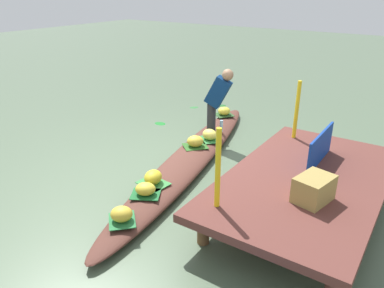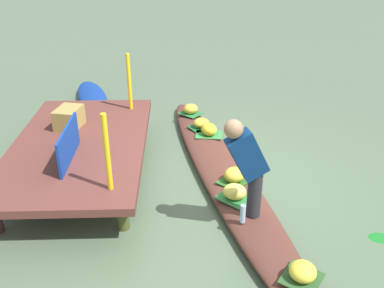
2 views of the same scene
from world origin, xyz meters
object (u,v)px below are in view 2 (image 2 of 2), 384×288
object	(u,v)px
banana_bunch_0	(201,123)
produce_crate	(69,118)
moored_boat	(92,97)
banana_bunch_3	(209,129)
vendor_person	(247,163)
market_banner	(69,144)
vendor_boat	(225,176)
banana_bunch_4	(234,175)
banana_bunch_1	(191,109)
banana_bunch_2	(235,192)
banana_bunch_5	(303,271)
water_bottle	(243,214)

from	to	relation	value
banana_bunch_0	produce_crate	xyz separation A→B (m)	(-0.57, 1.98, 0.37)
moored_boat	banana_bunch_3	bearing A→B (deg)	-149.80
vendor_person	market_banner	distance (m)	2.27
vendor_boat	banana_bunch_4	world-z (taller)	banana_bunch_4
moored_boat	banana_bunch_4	bearing A→B (deg)	-161.95
banana_bunch_1	vendor_person	size ratio (longest dim) A/B	0.21
vendor_boat	banana_bunch_2	bearing A→B (deg)	171.53
banana_bunch_4	market_banner	bearing A→B (deg)	87.13
vendor_person	banana_bunch_0	bearing A→B (deg)	8.20
moored_boat	vendor_person	distance (m)	4.87
banana_bunch_1	banana_bunch_2	xyz separation A→B (m)	(-2.68, -0.44, 0.01)
banana_bunch_2	market_banner	size ratio (longest dim) A/B	0.28
vendor_boat	produce_crate	size ratio (longest dim) A/B	12.55
banana_bunch_1	banana_bunch_5	xyz separation A→B (m)	(-4.01, -0.90, -0.00)
banana_bunch_0	produce_crate	world-z (taller)	produce_crate
water_bottle	moored_boat	bearing A→B (deg)	29.61
banana_bunch_0	market_banner	size ratio (longest dim) A/B	0.27
market_banner	produce_crate	bearing A→B (deg)	13.03
banana_bunch_2	water_bottle	bearing A→B (deg)	-176.12
produce_crate	banana_bunch_0	bearing A→B (deg)	-73.85
moored_boat	vendor_person	size ratio (longest dim) A/B	1.64
vendor_boat	banana_bunch_1	bearing A→B (deg)	-0.53
moored_boat	banana_bunch_5	size ratio (longest dim) A/B	7.61
water_bottle	vendor_boat	bearing A→B (deg)	3.60
vendor_person	banana_bunch_2	bearing A→B (deg)	10.09
banana_bunch_5	banana_bunch_3	bearing A→B (deg)	11.64
produce_crate	banana_bunch_2	bearing A→B (deg)	-123.59
water_bottle	market_banner	world-z (taller)	market_banner
banana_bunch_5	vendor_person	world-z (taller)	vendor_person
moored_boat	market_banner	world-z (taller)	market_banner
banana_bunch_5	water_bottle	xyz separation A→B (m)	(0.87, 0.43, 0.02)
banana_bunch_1	market_banner	xyz separation A→B (m)	(-2.18, 1.59, 0.44)
banana_bunch_0	banana_bunch_1	distance (m)	0.62
banana_bunch_3	market_banner	size ratio (longest dim) A/B	0.30
water_bottle	market_banner	size ratio (longest dim) A/B	0.22
produce_crate	banana_bunch_5	bearing A→B (deg)	-136.12
vendor_boat	banana_bunch_3	bearing A→B (deg)	-4.62
moored_boat	water_bottle	distance (m)	4.90
vendor_boat	water_bottle	size ratio (longest dim) A/B	24.96
banana_bunch_1	banana_bunch_2	distance (m)	2.72
banana_bunch_5	vendor_person	size ratio (longest dim) A/B	0.22
vendor_boat	banana_bunch_1	size ratio (longest dim) A/B	21.39
banana_bunch_0	banana_bunch_2	xyz separation A→B (m)	(-2.08, -0.29, 0.01)
vendor_person	market_banner	world-z (taller)	vendor_person
banana_bunch_2	banana_bunch_4	bearing A→B (deg)	-6.71
water_bottle	market_banner	distance (m)	2.31
banana_bunch_2	banana_bunch_3	xyz separation A→B (m)	(1.79, 0.18, 0.00)
moored_boat	banana_bunch_0	bearing A→B (deg)	-146.85
vendor_person	banana_bunch_4	bearing A→B (deg)	1.18
banana_bunch_1	produce_crate	bearing A→B (deg)	122.87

